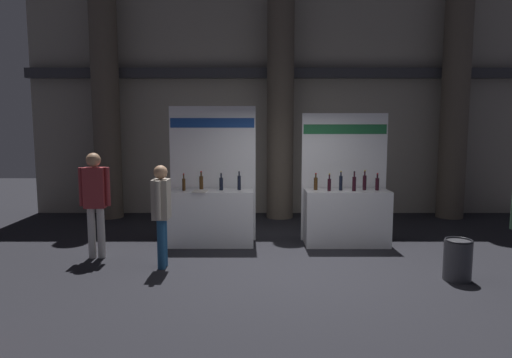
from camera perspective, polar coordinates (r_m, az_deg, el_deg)
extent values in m
plane|color=black|center=(6.87, 5.14, -11.83)|extent=(24.63, 24.63, 0.00)
cube|color=gray|center=(11.28, 3.22, 11.71)|extent=(12.31, 0.25, 6.33)
cube|color=#2D2D33|center=(11.01, 3.32, 13.49)|extent=(12.31, 0.20, 0.24)
cylinder|color=#51473D|center=(11.18, -18.59, 9.31)|extent=(0.64, 0.64, 5.51)
cylinder|color=#51473D|center=(10.61, 3.39, 9.80)|extent=(0.64, 0.64, 5.51)
cylinder|color=#51473D|center=(11.60, 24.51, 8.95)|extent=(0.64, 0.64, 5.51)
cube|color=white|center=(8.27, -5.53, -4.99)|extent=(1.55, 0.60, 1.02)
cube|color=white|center=(8.48, -5.36, 0.63)|extent=(1.63, 0.04, 2.58)
cube|color=navy|center=(8.41, -5.45, 7.23)|extent=(1.58, 0.01, 0.18)
cylinder|color=#472D14|center=(8.21, -9.09, -0.72)|extent=(0.06, 0.06, 0.22)
cylinder|color=#472D14|center=(8.19, -9.11, 0.32)|extent=(0.03, 0.03, 0.08)
cylinder|color=red|center=(8.18, -9.11, 0.65)|extent=(0.03, 0.03, 0.02)
cylinder|color=#472D14|center=(8.19, -6.87, -0.55)|extent=(0.07, 0.07, 0.26)
cylinder|color=#472D14|center=(8.17, -6.88, 0.62)|extent=(0.03, 0.03, 0.08)
cylinder|color=red|center=(8.17, -6.89, 0.95)|extent=(0.03, 0.03, 0.02)
cylinder|color=black|center=(8.19, -4.30, -0.64)|extent=(0.07, 0.07, 0.23)
cylinder|color=black|center=(8.17, -4.31, 0.41)|extent=(0.03, 0.03, 0.07)
cylinder|color=black|center=(8.16, -4.31, 0.71)|extent=(0.03, 0.03, 0.02)
cylinder|color=black|center=(8.19, -1.98, -0.50)|extent=(0.06, 0.06, 0.26)
cylinder|color=black|center=(8.18, -1.98, 0.64)|extent=(0.03, 0.03, 0.07)
cylinder|color=black|center=(8.17, -1.98, 0.94)|extent=(0.03, 0.03, 0.02)
cube|color=silver|center=(8.02, -7.04, -1.58)|extent=(0.26, 0.33, 0.02)
cube|color=white|center=(8.38, 11.81, -4.92)|extent=(1.54, 0.60, 1.03)
cube|color=white|center=(8.60, 11.47, 0.17)|extent=(1.61, 0.04, 2.44)
cube|color=#1E6638|center=(8.52, 11.65, 6.32)|extent=(1.57, 0.01, 0.18)
cylinder|color=#472D14|center=(8.24, 7.93, -0.61)|extent=(0.07, 0.07, 0.23)
cylinder|color=#472D14|center=(8.23, 7.95, 0.41)|extent=(0.03, 0.03, 0.07)
cylinder|color=red|center=(8.22, 7.95, 0.71)|extent=(0.03, 0.03, 0.02)
cylinder|color=black|center=(8.12, 9.65, -0.76)|extent=(0.06, 0.06, 0.22)
cylinder|color=black|center=(8.11, 9.67, 0.31)|extent=(0.03, 0.03, 0.08)
cylinder|color=gold|center=(8.10, 9.68, 0.66)|extent=(0.03, 0.03, 0.02)
cylinder|color=black|center=(8.24, 11.10, -0.53)|extent=(0.06, 0.06, 0.27)
cylinder|color=black|center=(8.23, 11.13, 0.63)|extent=(0.03, 0.03, 0.07)
cylinder|color=gold|center=(8.22, 11.14, 0.94)|extent=(0.03, 0.03, 0.02)
cylinder|color=black|center=(8.20, 12.77, -0.64)|extent=(0.07, 0.07, 0.26)
cylinder|color=black|center=(8.18, 12.80, 0.57)|extent=(0.03, 0.03, 0.09)
cylinder|color=black|center=(8.18, 12.81, 0.93)|extent=(0.03, 0.03, 0.02)
cylinder|color=black|center=(8.38, 14.05, -0.48)|extent=(0.07, 0.07, 0.27)
cylinder|color=black|center=(8.36, 14.09, 0.71)|extent=(0.03, 0.03, 0.08)
cylinder|color=gold|center=(8.36, 14.10, 1.04)|extent=(0.03, 0.03, 0.02)
cylinder|color=black|center=(8.41, 15.59, -0.65)|extent=(0.07, 0.07, 0.23)
cylinder|color=black|center=(8.39, 15.62, 0.37)|extent=(0.03, 0.03, 0.07)
cylinder|color=red|center=(8.39, 15.63, 0.67)|extent=(0.03, 0.03, 0.02)
cylinder|color=#38383D|center=(7.04, 24.80, -9.55)|extent=(0.39, 0.39, 0.57)
torus|color=black|center=(6.97, 24.92, -7.20)|extent=(0.38, 0.38, 0.02)
cylinder|color=silver|center=(7.87, -19.15, -6.56)|extent=(0.12, 0.12, 0.85)
cylinder|color=silver|center=(7.91, -20.23, -6.54)|extent=(0.12, 0.12, 0.85)
cube|color=maroon|center=(7.76, -19.92, -1.06)|extent=(0.35, 0.23, 0.67)
sphere|color=tan|center=(7.71, -20.05, 2.33)|extent=(0.23, 0.23, 0.23)
cylinder|color=maroon|center=(7.70, -18.40, -0.93)|extent=(0.08, 0.08, 0.64)
cylinder|color=maroon|center=(7.82, -21.42, -0.94)|extent=(0.08, 0.08, 0.64)
cylinder|color=navy|center=(7.02, -11.93, -8.24)|extent=(0.12, 0.12, 0.77)
cylinder|color=navy|center=(7.16, -11.65, -7.95)|extent=(0.12, 0.12, 0.77)
cube|color=#ADA393|center=(6.95, -11.93, -2.55)|extent=(0.25, 0.32, 0.61)
sphere|color=tan|center=(6.89, -12.01, 0.88)|extent=(0.21, 0.21, 0.21)
cylinder|color=#ADA393|center=(6.75, -12.33, -2.70)|extent=(0.08, 0.08, 0.58)
cylinder|color=#ADA393|center=(7.14, -11.55, -2.18)|extent=(0.08, 0.08, 0.58)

